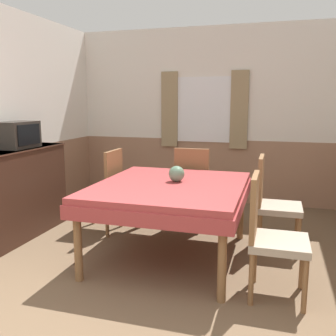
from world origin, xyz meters
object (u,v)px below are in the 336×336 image
object	(u,v)px
sideboard	(16,193)
vase	(177,174)
dining_table	(170,194)
chair_head_window	(194,184)
chair_right_near	(270,233)
tv	(18,135)
chair_right_far	(272,200)
chair_left_far	(104,188)

from	to	relation	value
sideboard	vase	world-z (taller)	sideboard
dining_table	chair_head_window	world-z (taller)	chair_head_window
chair_right_near	tv	size ratio (longest dim) A/B	2.12
chair_head_window	chair_right_far	bearing A→B (deg)	-29.63
chair_right_far	chair_right_near	bearing A→B (deg)	0.00
chair_head_window	tv	size ratio (longest dim) A/B	2.12
tv	chair_left_far	bearing A→B (deg)	22.12
dining_table	tv	world-z (taller)	tv
chair_left_far	vase	distance (m)	1.11
chair_right_near	dining_table	bearing A→B (deg)	-117.87
chair_head_window	sideboard	bearing A→B (deg)	-151.65
chair_right_far	chair_right_near	xyz separation A→B (m)	(0.00, -1.00, 0.00)
chair_head_window	sideboard	world-z (taller)	sideboard
sideboard	tv	world-z (taller)	tv
chair_right_near	chair_right_far	bearing A→B (deg)	-180.00
dining_table	chair_right_far	bearing A→B (deg)	27.87
chair_head_window	tv	xyz separation A→B (m)	(-1.81, -0.89, 0.63)
dining_table	tv	bearing A→B (deg)	175.23
chair_head_window	vase	distance (m)	0.99
chair_right_near	tv	xyz separation A→B (m)	(-2.76, 0.65, 0.63)
dining_table	chair_left_far	size ratio (longest dim) A/B	1.65
chair_left_far	sideboard	distance (m)	0.98
chair_left_far	dining_table	bearing A→B (deg)	-117.87
tv	dining_table	bearing A→B (deg)	-4.77
chair_left_far	sideboard	size ratio (longest dim) A/B	0.71
vase	tv	bearing A→B (deg)	178.33
chair_right_near	sideboard	bearing A→B (deg)	-101.37
sideboard	tv	xyz separation A→B (m)	(0.01, 0.09, 0.64)
dining_table	chair_right_near	distance (m)	1.08
chair_head_window	sideboard	size ratio (longest dim) A/B	0.71
chair_right_near	vase	distance (m)	1.13
dining_table	tv	distance (m)	1.89
dining_table	chair_right_far	world-z (taller)	chair_right_far
chair_right_near	chair_left_far	bearing A→B (deg)	-117.87
vase	chair_right_far	bearing A→B (deg)	23.88
chair_right_near	tv	distance (m)	2.91
chair_right_near	chair_left_far	size ratio (longest dim) A/B	1.00
chair_right_near	vase	xyz separation A→B (m)	(-0.91, 0.60, 0.30)
chair_right_far	sideboard	size ratio (longest dim) A/B	0.71
chair_head_window	chair_right_near	distance (m)	1.81
chair_left_far	chair_right_far	bearing A→B (deg)	-90.00
sideboard	tv	size ratio (longest dim) A/B	2.99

